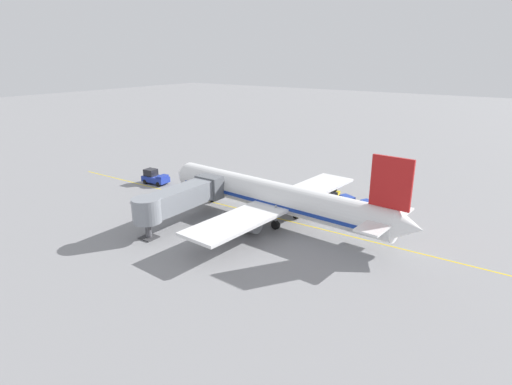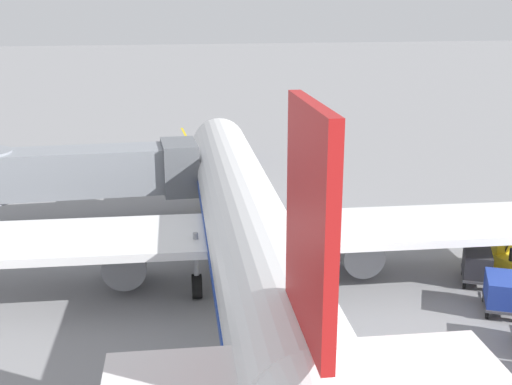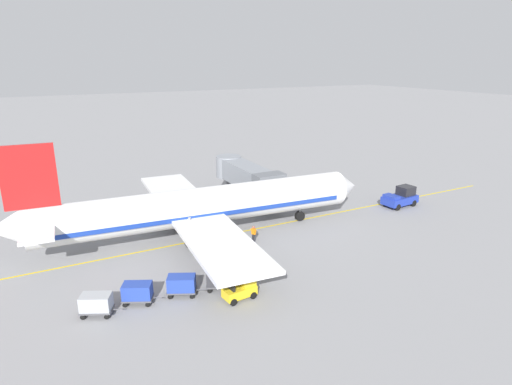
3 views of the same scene
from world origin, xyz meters
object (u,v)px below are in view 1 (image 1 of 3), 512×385
at_px(jet_bridge, 179,198).
at_px(baggage_cart_tail_end, 390,209).
at_px(parked_airliner, 276,197).
at_px(ground_crew_wing_walker, 265,200).
at_px(baggage_tug_lead, 331,192).
at_px(pushback_tractor, 155,177).
at_px(baggage_cart_front, 330,195).
at_px(baggage_cart_second_in_train, 347,200).
at_px(baggage_cart_third_in_train, 368,206).

relative_size(jet_bridge, baggage_cart_tail_end, 4.71).
bearing_deg(parked_airliner, jet_bridge, 130.71).
distance_m(parked_airliner, ground_crew_wing_walker, 5.98).
bearing_deg(jet_bridge, ground_crew_wing_walker, -23.72).
distance_m(parked_airliner, jet_bridge, 12.14).
height_order(jet_bridge, ground_crew_wing_walker, jet_bridge).
bearing_deg(ground_crew_wing_walker, baggage_tug_lead, -33.04).
bearing_deg(ground_crew_wing_walker, baggage_cart_tail_end, -68.63).
bearing_deg(pushback_tractor, parked_airliner, -95.55).
bearing_deg(ground_crew_wing_walker, baggage_cart_front, -43.44).
height_order(parked_airliner, baggage_cart_front, parked_airliner).
bearing_deg(baggage_tug_lead, pushback_tractor, 110.93).
xyz_separation_m(jet_bridge, baggage_cart_front, (18.67, -11.74, -2.51)).
distance_m(jet_bridge, baggage_cart_tail_end, 27.61).
distance_m(pushback_tractor, baggage_cart_second_in_train, 31.64).
relative_size(parked_airliner, jet_bridge, 2.73).
bearing_deg(baggage_cart_second_in_train, baggage_cart_third_in_train, -97.63).
bearing_deg(jet_bridge, baggage_tug_lead, -27.96).
xyz_separation_m(parked_airliner, pushback_tractor, (2.44, 25.17, -2.09)).
distance_m(jet_bridge, pushback_tractor, 19.18).
bearing_deg(baggage_cart_third_in_train, baggage_cart_tail_end, -85.73).
height_order(parked_airliner, pushback_tractor, parked_airliner).
bearing_deg(baggage_tug_lead, baggage_cart_second_in_train, -124.61).
distance_m(baggage_cart_front, baggage_cart_second_in_train, 3.03).
distance_m(pushback_tractor, ground_crew_wing_walker, 21.16).
relative_size(pushback_tractor, baggage_cart_third_in_train, 1.57).
xyz_separation_m(baggage_tug_lead, ground_crew_wing_walker, (-8.96, 5.83, 0.24)).
height_order(baggage_tug_lead, baggage_cart_front, baggage_tug_lead).
height_order(baggage_cart_second_in_train, ground_crew_wing_walker, ground_crew_wing_walker).
bearing_deg(pushback_tractor, baggage_cart_front, -73.32).
height_order(baggage_cart_front, baggage_cart_third_in_train, same).
bearing_deg(baggage_cart_third_in_train, baggage_tug_lead, 66.66).
relative_size(pushback_tractor, baggage_cart_second_in_train, 1.57).
height_order(baggage_cart_front, ground_crew_wing_walker, ground_crew_wing_walker).
relative_size(parked_airliner, baggage_tug_lead, 14.30).
distance_m(baggage_cart_third_in_train, baggage_cart_tail_end, 2.95).
relative_size(baggage_cart_front, baggage_cart_second_in_train, 1.00).
xyz_separation_m(parked_airliner, jet_bridge, (-7.92, 9.20, 0.27)).
xyz_separation_m(baggage_cart_second_in_train, baggage_cart_tail_end, (-0.22, -6.19, 0.00)).
bearing_deg(jet_bridge, baggage_cart_tail_end, -49.48).
bearing_deg(jet_bridge, baggage_cart_front, -32.16).
bearing_deg(baggage_cart_front, baggage_tug_lead, 20.97).
bearing_deg(ground_crew_wing_walker, jet_bridge, 156.28).
distance_m(baggage_cart_second_in_train, ground_crew_wing_walker, 11.50).
xyz_separation_m(baggage_cart_front, baggage_cart_second_in_train, (-0.58, -2.98, 0.00)).
relative_size(baggage_cart_second_in_train, baggage_cart_tail_end, 1.00).
height_order(baggage_cart_second_in_train, baggage_cart_tail_end, same).
height_order(pushback_tractor, baggage_cart_second_in_train, pushback_tractor).
distance_m(baggage_cart_front, ground_crew_wing_walker, 9.59).
xyz_separation_m(pushback_tractor, baggage_cart_front, (8.30, -27.71, -0.15)).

